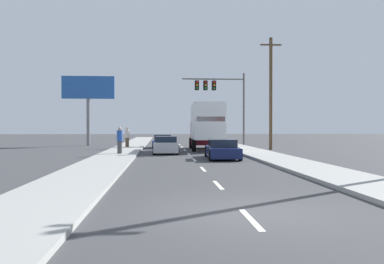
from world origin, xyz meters
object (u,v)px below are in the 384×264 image
object	(u,v)px
car_blue	(163,142)
pedestrian_near_corner	(120,140)
car_navy	(222,150)
box_truck	(206,124)
car_silver	(166,145)
roadside_billboard	(88,94)
traffic_signal_mast	(216,91)
pedestrian_mid_block	(127,137)
utility_pole_mid	(271,92)

from	to	relation	value
car_blue	pedestrian_near_corner	bearing A→B (deg)	-107.32
car_navy	box_truck	bearing A→B (deg)	90.09
box_truck	car_navy	size ratio (longest dim) A/B	1.64
car_silver	roadside_billboard	world-z (taller)	roadside_billboard
traffic_signal_mast	car_navy	bearing A→B (deg)	-96.47
car_silver	pedestrian_mid_block	xyz separation A→B (m)	(-3.40, 6.59, 0.45)
car_navy	pedestrian_near_corner	size ratio (longest dim) A/B	2.60
car_navy	utility_pole_mid	world-z (taller)	utility_pole_mid
pedestrian_mid_block	car_blue	bearing A→B (deg)	15.22
car_navy	pedestrian_mid_block	distance (m)	13.49
car_blue	pedestrian_near_corner	world-z (taller)	pedestrian_near_corner
car_blue	utility_pole_mid	size ratio (longest dim) A/B	0.44
car_blue	roadside_billboard	size ratio (longest dim) A/B	0.58
utility_pole_mid	traffic_signal_mast	bearing A→B (deg)	116.54
box_truck	car_navy	world-z (taller)	box_truck
car_silver	car_navy	world-z (taller)	car_silver
utility_pole_mid	roadside_billboard	xyz separation A→B (m)	(-16.72, 8.78, 0.42)
pedestrian_mid_block	utility_pole_mid	bearing A→B (deg)	-12.97
roadside_billboard	pedestrian_near_corner	size ratio (longest dim) A/B	3.99
car_blue	pedestrian_mid_block	world-z (taller)	pedestrian_mid_block
car_silver	box_truck	distance (m)	5.20
roadside_billboard	pedestrian_near_corner	bearing A→B (deg)	-71.98
car_navy	traffic_signal_mast	bearing A→B (deg)	83.53
roadside_billboard	pedestrian_mid_block	distance (m)	8.58
car_navy	traffic_signal_mast	world-z (taller)	traffic_signal_mast
traffic_signal_mast	pedestrian_near_corner	xyz separation A→B (m)	(-8.37, -13.01, -4.53)
car_silver	car_blue	bearing A→B (deg)	91.70
car_blue	roadside_billboard	bearing A→B (deg)	146.38
car_blue	pedestrian_mid_block	bearing A→B (deg)	-164.78
car_navy	utility_pole_mid	size ratio (longest dim) A/B	0.49
car_silver	car_navy	xyz separation A→B (m)	(3.38, -5.06, -0.04)
roadside_billboard	pedestrian_mid_block	bearing A→B (deg)	-53.04
car_navy	pedestrian_mid_block	bearing A→B (deg)	120.19
box_truck	car_navy	bearing A→B (deg)	-89.91
car_silver	box_truck	bearing A→B (deg)	47.21
car_blue	pedestrian_near_corner	size ratio (longest dim) A/B	2.32
car_navy	roadside_billboard	world-z (taller)	roadside_billboard
traffic_signal_mast	roadside_billboard	bearing A→B (deg)	173.41
roadside_billboard	pedestrian_near_corner	distance (m)	15.85
car_silver	utility_pole_mid	bearing A→B (deg)	23.13
car_navy	pedestrian_near_corner	xyz separation A→B (m)	(-6.54, 3.09, 0.50)
box_truck	car_navy	distance (m)	8.84
traffic_signal_mast	utility_pole_mid	world-z (taller)	utility_pole_mid
roadside_billboard	box_truck	bearing A→B (deg)	-38.39
pedestrian_mid_block	traffic_signal_mast	bearing A→B (deg)	27.32
pedestrian_mid_block	pedestrian_near_corner	bearing A→B (deg)	-88.41
car_navy	utility_pole_mid	xyz separation A→B (m)	(5.46, 8.84, 4.32)
car_navy	car_silver	bearing A→B (deg)	123.75
traffic_signal_mast	pedestrian_mid_block	world-z (taller)	traffic_signal_mast
traffic_signal_mast	pedestrian_near_corner	bearing A→B (deg)	-122.76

